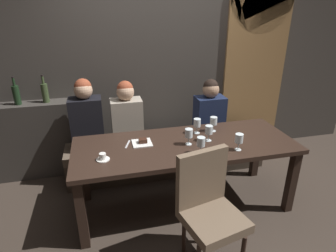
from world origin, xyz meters
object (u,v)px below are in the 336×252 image
object	(u,v)px
wine_glass_near_right	(214,122)
espresso_cup	(103,157)
wine_glass_end_left	(189,134)
diner_bearded	(127,115)
wine_bottle_pale_label	(45,92)
diner_far_end	(210,110)
banquette_bench	(169,155)
chair_near_side	(208,204)
wine_glass_center_front	(201,142)
dessert_plate	(142,142)
wine_glass_far_right	(197,123)
wine_glass_center_back	(239,139)
dining_table	(185,151)
wine_glass_near_left	(209,130)
diner_redhead	(86,117)
fork_on_table	(128,144)
wine_bottle_dark_red	(16,94)

from	to	relation	value
wine_glass_near_right	espresso_cup	bearing A→B (deg)	-163.57
wine_glass_end_left	diner_bearded	bearing A→B (deg)	124.72
wine_bottle_pale_label	diner_far_end	bearing A→B (deg)	-10.19
wine_bottle_pale_label	espresso_cup	xyz separation A→B (m)	(0.60, -1.17, -0.30)
banquette_bench	chair_near_side	bearing A→B (deg)	-91.20
wine_glass_center_front	dessert_plate	world-z (taller)	wine_glass_center_front
wine_glass_far_right	wine_glass_center_back	world-z (taller)	same
wine_bottle_pale_label	wine_glass_far_right	size ratio (longest dim) A/B	1.99
dessert_plate	dining_table	bearing A→B (deg)	-13.15
chair_near_side	espresso_cup	bearing A→B (deg)	143.18
wine_bottle_pale_label	wine_glass_near_right	world-z (taller)	wine_bottle_pale_label
espresso_cup	dessert_plate	bearing A→B (deg)	31.28
wine_glass_near_left	dessert_plate	xyz separation A→B (m)	(-0.66, 0.10, -0.10)
wine_glass_center_front	wine_glass_center_back	world-z (taller)	same
wine_glass_center_front	wine_glass_near_left	world-z (taller)	same
chair_near_side	wine_glass_end_left	distance (m)	0.76
wine_glass_far_right	diner_redhead	bearing A→B (deg)	155.62
banquette_bench	wine_glass_near_left	size ratio (longest dim) A/B	15.24
chair_near_side	wine_glass_near_left	xyz separation A→B (m)	(0.27, 0.72, 0.30)
diner_redhead	wine_glass_end_left	size ratio (longest dim) A/B	5.04
wine_glass_end_left	dessert_plate	distance (m)	0.47
banquette_bench	diner_far_end	distance (m)	0.78
diner_bearded	wine_bottle_pale_label	bearing A→B (deg)	161.16
espresso_cup	diner_redhead	bearing A→B (deg)	99.69
wine_glass_end_left	espresso_cup	distance (m)	0.84
wine_glass_center_front	fork_on_table	bearing A→B (deg)	151.45
wine_glass_far_right	diner_far_end	bearing A→B (deg)	55.22
wine_bottle_pale_label	fork_on_table	xyz separation A→B (m)	(0.84, -0.92, -0.33)
wine_glass_end_left	wine_glass_center_front	xyz separation A→B (m)	(0.05, -0.21, 0.00)
espresso_cup	wine_glass_center_front	bearing A→B (deg)	-6.16
wine_glass_end_left	dessert_plate	xyz separation A→B (m)	(-0.44, 0.13, -0.10)
wine_bottle_dark_red	wine_glass_near_right	world-z (taller)	wine_bottle_dark_red
wine_glass_near_left	espresso_cup	xyz separation A→B (m)	(-1.05, -0.14, -0.09)
wine_bottle_pale_label	diner_redhead	bearing A→B (deg)	-34.74
wine_glass_far_right	fork_on_table	bearing A→B (deg)	-172.90
wine_glass_center_back	espresso_cup	size ratio (longest dim) A/B	1.37
wine_glass_center_back	dessert_plate	bearing A→B (deg)	157.81
wine_glass_end_left	wine_glass_center_back	size ratio (longest dim) A/B	1.00
chair_near_side	wine_glass_end_left	bearing A→B (deg)	85.76
chair_near_side	wine_glass_end_left	xyz separation A→B (m)	(0.05, 0.69, 0.29)
diner_redhead	wine_glass_near_right	size ratio (longest dim) A/B	5.04
diner_far_end	wine_bottle_pale_label	xyz separation A→B (m)	(-1.93, 0.35, 0.27)
wine_bottle_dark_red	espresso_cup	xyz separation A→B (m)	(0.90, -1.16, -0.30)
diner_far_end	wine_glass_center_back	world-z (taller)	diner_far_end
wine_bottle_dark_red	fork_on_table	xyz separation A→B (m)	(1.15, -0.91, -0.33)
diner_redhead	wine_glass_far_right	world-z (taller)	diner_redhead
fork_on_table	wine_bottle_dark_red	bearing A→B (deg)	160.96
banquette_bench	wine_glass_center_back	world-z (taller)	wine_glass_center_back
dining_table	wine_bottle_dark_red	xyz separation A→B (m)	(-1.71, 1.02, 0.42)
wine_glass_far_right	fork_on_table	distance (m)	0.76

